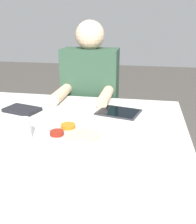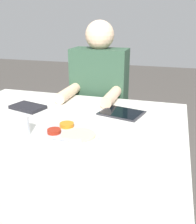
{
  "view_description": "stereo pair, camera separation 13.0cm",
  "coord_description": "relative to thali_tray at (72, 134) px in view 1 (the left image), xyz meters",
  "views": [
    {
      "loc": [
        0.43,
        -1.11,
        1.23
      ],
      "look_at": [
        0.21,
        0.09,
        0.79
      ],
      "focal_mm": 42.0,
      "sensor_mm": 36.0,
      "label": 1
    },
    {
      "loc": [
        0.56,
        -1.08,
        1.23
      ],
      "look_at": [
        0.21,
        0.09,
        0.79
      ],
      "focal_mm": 42.0,
      "sensor_mm": 36.0,
      "label": 2
    }
  ],
  "objects": [
    {
      "name": "person_diner",
      "position": [
        -0.08,
        0.76,
        -0.16
      ],
      "size": [
        0.39,
        0.49,
        1.21
      ],
      "color": "black",
      "rests_on": "ground_plane"
    },
    {
      "name": "red_notebook",
      "position": [
        -0.37,
        0.27,
        0.0
      ],
      "size": [
        0.22,
        0.17,
        0.02
      ],
      "color": "silver",
      "rests_on": "dining_table"
    },
    {
      "name": "drinking_glass",
      "position": [
        -0.21,
        -0.06,
        0.04
      ],
      "size": [
        0.07,
        0.07,
        0.09
      ],
      "color": "silver",
      "rests_on": "dining_table"
    },
    {
      "name": "tablet_device",
      "position": [
        0.17,
        0.34,
        -0.0
      ],
      "size": [
        0.26,
        0.22,
        0.01
      ],
      "color": "#28282D",
      "rests_on": "dining_table"
    },
    {
      "name": "dining_table",
      "position": [
        -0.12,
        0.08,
        -0.37
      ],
      "size": [
        1.29,
        1.07,
        0.73
      ],
      "color": "silver",
      "rests_on": "ground_plane"
    },
    {
      "name": "thali_tray",
      "position": [
        0.0,
        0.0,
        0.0
      ],
      "size": [
        0.29,
        0.29,
        0.03
      ],
      "color": "#B7BABF",
      "rests_on": "dining_table"
    }
  ]
}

